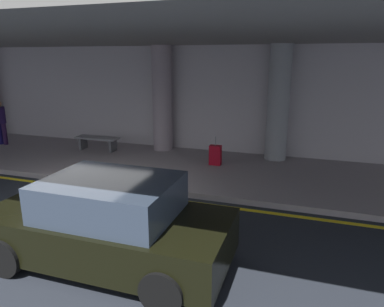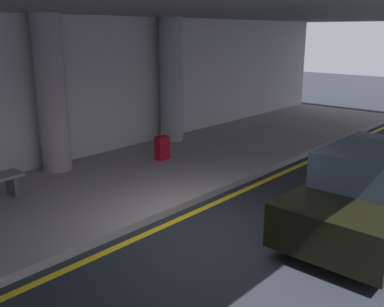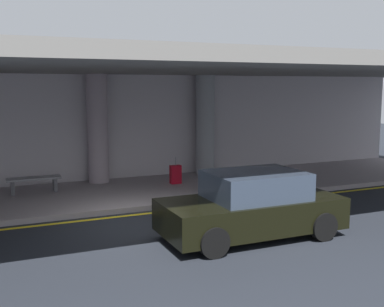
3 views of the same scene
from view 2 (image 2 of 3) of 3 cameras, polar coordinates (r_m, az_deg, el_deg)
ground_plane at (r=7.85m, az=2.12°, el=-10.11°), size 60.00×60.00×0.00m
sidewalk at (r=9.93m, az=-11.81°, el=-4.34°), size 26.00×4.20×0.15m
lane_stripe_yellow at (r=8.30m, az=-1.89°, el=-8.60°), size 26.00×0.14×0.01m
support_column_left_mid at (r=10.86m, az=-17.74°, el=7.30°), size 0.70×0.70×3.65m
support_column_center at (r=13.33m, az=-2.70°, el=9.42°), size 0.70×0.70×3.65m
ceiling_overhang at (r=8.97m, az=-11.23°, el=18.81°), size 28.00×13.20×0.30m
terminal_back_wall at (r=11.36m, az=-19.19°, el=7.13°), size 26.00×0.30×3.80m
car_black at (r=8.23m, az=22.60°, el=-4.74°), size 4.10×1.92×1.50m
suitcase_upright_primary at (r=11.52m, az=-3.89°, el=0.75°), size 0.36×0.22×0.90m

